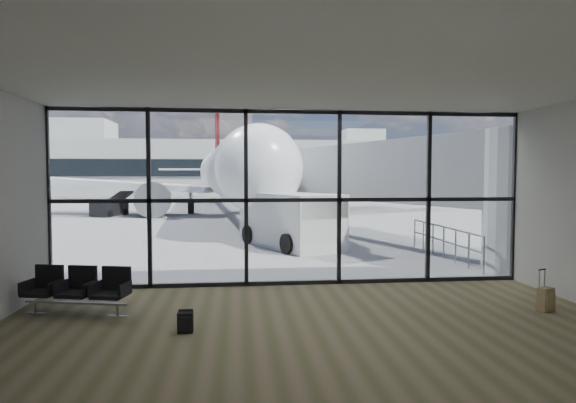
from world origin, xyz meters
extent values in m
plane|color=slate|center=(0.00, 40.00, 0.00)|extent=(220.00, 220.00, 0.00)
cube|color=brown|center=(0.00, -4.00, 0.01)|extent=(12.00, 8.00, 0.01)
cube|color=silver|center=(0.00, -4.00, 4.50)|extent=(12.00, 8.00, 0.02)
cube|color=beige|center=(0.00, -8.00, 2.25)|extent=(12.00, 0.02, 4.50)
cube|color=white|center=(0.00, 0.00, 2.25)|extent=(12.00, 0.04, 4.50)
cube|color=black|center=(0.00, 0.00, 0.06)|extent=(12.00, 0.12, 0.10)
cube|color=black|center=(0.00, 0.00, 2.20)|extent=(12.00, 0.12, 0.10)
cube|color=black|center=(0.00, 0.00, 4.44)|extent=(12.00, 0.12, 0.10)
cube|color=black|center=(-6.00, 0.00, 2.25)|extent=(0.10, 0.12, 4.50)
cube|color=black|center=(-3.60, 0.00, 2.25)|extent=(0.10, 0.12, 4.50)
cube|color=black|center=(-1.20, 0.00, 2.25)|extent=(0.10, 0.12, 4.50)
cube|color=black|center=(1.20, 0.00, 2.25)|extent=(0.10, 0.12, 4.50)
cube|color=black|center=(3.60, 0.00, 2.25)|extent=(0.10, 0.12, 4.50)
cube|color=black|center=(6.00, 0.00, 2.25)|extent=(0.10, 0.12, 4.50)
cylinder|color=gray|center=(7.20, 1.00, 2.10)|extent=(2.80, 2.80, 4.20)
cube|color=gray|center=(4.55, 8.00, 3.00)|extent=(7.45, 14.81, 2.40)
cube|color=gray|center=(1.90, 15.00, 3.00)|extent=(2.60, 2.20, 2.60)
cylinder|color=gray|center=(1.10, 15.00, 0.90)|extent=(0.20, 0.20, 1.80)
cylinder|color=gray|center=(2.70, 15.00, 0.90)|extent=(0.20, 0.20, 1.80)
cylinder|color=black|center=(1.90, 15.00, 0.25)|extent=(1.80, 0.56, 0.56)
cylinder|color=gray|center=(5.60, 0.80, 0.55)|extent=(0.06, 0.06, 1.10)
cylinder|color=gray|center=(5.60, 1.70, 0.55)|extent=(0.06, 0.06, 1.10)
cylinder|color=gray|center=(5.60, 2.60, 0.55)|extent=(0.06, 0.06, 1.10)
cylinder|color=gray|center=(5.60, 3.50, 0.55)|extent=(0.06, 0.06, 1.10)
cylinder|color=gray|center=(5.60, 4.40, 0.55)|extent=(0.06, 0.06, 1.10)
cylinder|color=gray|center=(5.60, 5.30, 0.55)|extent=(0.06, 0.06, 1.10)
cylinder|color=gray|center=(5.60, 6.20, 0.55)|extent=(0.06, 0.06, 1.10)
cylinder|color=gray|center=(5.60, 3.50, 1.08)|extent=(0.06, 5.40, 0.06)
cylinder|color=gray|center=(5.60, 3.50, 0.60)|extent=(0.06, 5.40, 0.06)
cube|color=#A3A29F|center=(0.00, 62.00, 4.00)|extent=(80.00, 12.00, 8.00)
cube|color=black|center=(0.00, 55.90, 4.00)|extent=(80.00, 0.20, 2.40)
cube|color=#A3A29F|center=(-25.00, 62.00, 9.50)|extent=(10.00, 8.00, 3.00)
cube|color=#A3A29F|center=(18.00, 62.00, 9.00)|extent=(6.00, 6.00, 2.00)
cylinder|color=#382619|center=(-39.00, 72.00, 1.53)|extent=(0.50, 0.50, 3.06)
sphere|color=black|center=(-39.00, 72.00, 5.27)|extent=(5.61, 5.61, 5.61)
cylinder|color=#382619|center=(-33.00, 72.00, 1.71)|extent=(0.50, 0.50, 3.42)
sphere|color=black|center=(-33.00, 72.00, 5.89)|extent=(6.27, 6.27, 6.27)
cylinder|color=#382619|center=(-27.00, 72.00, 1.35)|extent=(0.50, 0.50, 2.70)
sphere|color=black|center=(-27.00, 72.00, 4.65)|extent=(4.95, 4.95, 4.95)
cylinder|color=#382619|center=(-21.00, 72.00, 1.53)|extent=(0.50, 0.50, 3.06)
sphere|color=black|center=(-21.00, 72.00, 5.27)|extent=(5.61, 5.61, 5.61)
cylinder|color=#382619|center=(-15.00, 72.00, 1.71)|extent=(0.50, 0.50, 3.42)
sphere|color=black|center=(-15.00, 72.00, 5.89)|extent=(6.27, 6.27, 6.27)
cube|color=gray|center=(-4.68, -2.22, 0.25)|extent=(2.13, 0.56, 0.04)
cube|color=black|center=(-5.40, -2.05, 0.43)|extent=(0.72, 0.69, 0.08)
cube|color=black|center=(-5.34, -1.78, 0.69)|extent=(0.61, 0.20, 0.54)
cube|color=black|center=(-4.68, -2.22, 0.43)|extent=(0.72, 0.69, 0.08)
cube|color=black|center=(-4.62, -1.95, 0.69)|extent=(0.61, 0.20, 0.54)
cube|color=black|center=(-3.96, -2.38, 0.43)|extent=(0.72, 0.69, 0.08)
cube|color=black|center=(-3.90, -2.11, 0.69)|extent=(0.61, 0.20, 0.54)
cylinder|color=gray|center=(-5.55, -2.02, 0.12)|extent=(0.06, 0.06, 0.25)
cylinder|color=gray|center=(-3.82, -2.42, 0.12)|extent=(0.06, 0.06, 0.25)
cube|color=black|center=(-2.36, -3.59, 0.19)|extent=(0.27, 0.17, 0.38)
cube|color=black|center=(-2.36, -3.69, 0.19)|extent=(0.22, 0.05, 0.26)
cylinder|color=black|center=(-2.36, -3.50, 0.38)|extent=(0.26, 0.07, 0.07)
cube|color=#937D52|center=(4.92, -3.00, 0.26)|extent=(0.37, 0.31, 0.48)
cube|color=#937D52|center=(4.97, -3.10, 0.26)|extent=(0.26, 0.14, 0.36)
cylinder|color=gray|center=(4.81, -2.95, 0.67)|extent=(0.02, 0.02, 0.40)
cylinder|color=gray|center=(4.97, -2.88, 0.67)|extent=(0.02, 0.02, 0.40)
cube|color=black|center=(4.89, -2.92, 0.87)|extent=(0.21, 0.11, 0.02)
cylinder|color=black|center=(4.81, -2.95, 0.03)|extent=(0.05, 0.06, 0.05)
cylinder|color=black|center=(4.97, -2.88, 0.03)|extent=(0.05, 0.06, 0.05)
cylinder|color=white|center=(-1.95, 24.51, 3.16)|extent=(6.82, 31.82, 3.90)
sphere|color=white|center=(-0.48, 8.78, 3.16)|extent=(3.90, 3.90, 3.90)
cone|color=white|center=(-3.67, 42.85, 3.48)|extent=(4.47, 6.65, 3.90)
cube|color=black|center=(-0.54, 9.41, 3.69)|extent=(2.42, 1.47, 0.53)
cube|color=white|center=(-10.96, 24.72, 2.26)|extent=(16.20, 6.96, 1.25)
cylinder|color=black|center=(-7.31, 22.95, 1.21)|extent=(2.53, 3.77, 2.21)
cube|color=white|center=(-6.98, 42.02, 3.58)|extent=(5.97, 2.55, 0.19)
cube|color=white|center=(6.86, 26.39, 2.26)|extent=(15.92, 9.55, 1.25)
cylinder|color=black|center=(3.60, 23.97, 1.21)|extent=(2.53, 3.77, 2.21)
cube|color=white|center=(-0.27, 42.64, 3.58)|extent=(6.09, 3.54, 0.19)
cube|color=#4D0B0F|center=(-3.67, 42.85, 6.95)|extent=(0.69, 4.01, 6.32)
cylinder|color=gray|center=(-0.68, 10.88, 0.74)|extent=(0.21, 0.21, 1.47)
cylinder|color=black|center=(-0.68, 10.88, 0.37)|extent=(0.33, 0.76, 0.74)
cylinder|color=black|center=(-4.94, 24.76, 0.47)|extent=(0.57, 1.05, 1.01)
cylinder|color=black|center=(0.93, 25.30, 0.47)|extent=(0.57, 1.05, 1.01)
cube|color=silver|center=(0.67, 6.85, 1.07)|extent=(4.00, 5.35, 2.13)
cube|color=black|center=(1.43, 5.21, 1.65)|extent=(2.38, 2.02, 0.75)
cylinder|color=black|center=(0.38, 4.95, 0.37)|extent=(0.56, 0.79, 0.75)
cylinder|color=black|center=(2.31, 5.85, 0.37)|extent=(0.56, 0.79, 0.75)
cylinder|color=black|center=(-0.97, 7.85, 0.37)|extent=(0.56, 0.79, 0.75)
cylinder|color=black|center=(0.96, 8.75, 0.37)|extent=(0.56, 0.79, 0.75)
cube|color=black|center=(-10.49, 23.06, 0.52)|extent=(2.18, 3.11, 0.94)
cube|color=black|center=(-10.12, 24.13, 1.23)|extent=(1.84, 2.60, 0.97)
cylinder|color=black|center=(-11.42, 22.38, 0.24)|extent=(0.33, 0.51, 0.47)
cylinder|color=black|center=(-10.17, 21.95, 0.24)|extent=(0.33, 0.51, 0.47)
cylinder|color=black|center=(-10.80, 24.16, 0.24)|extent=(0.33, 0.51, 0.47)
cylinder|color=black|center=(-9.55, 23.73, 0.24)|extent=(0.33, 0.51, 0.47)
cube|color=red|center=(0.72, 15.35, 0.01)|extent=(0.41, 0.41, 0.03)
cone|color=red|center=(0.72, 15.35, 0.29)|extent=(0.39, 0.39, 0.58)
cube|color=#D65D0B|center=(3.53, 12.96, 0.02)|extent=(0.46, 0.46, 0.03)
cone|color=#D65D0B|center=(3.53, 12.96, 0.33)|extent=(0.43, 0.43, 0.65)
cube|color=orange|center=(5.00, 16.88, 0.01)|extent=(0.39, 0.39, 0.03)
cone|color=orange|center=(5.00, 16.88, 0.28)|extent=(0.38, 0.38, 0.56)
camera|label=1|loc=(-1.41, -12.22, 2.81)|focal=30.00mm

